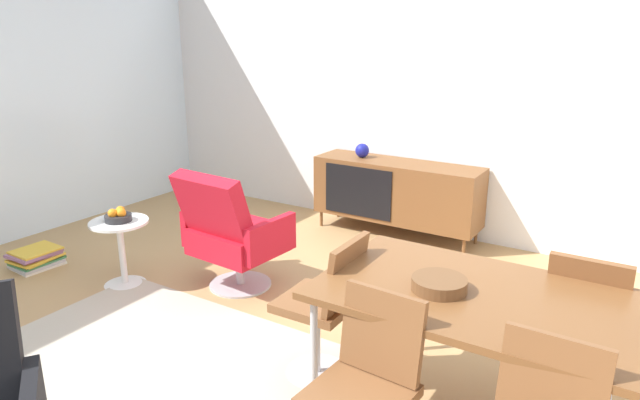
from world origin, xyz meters
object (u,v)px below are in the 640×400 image
object	(u,v)px
side_table_round	(121,245)
fruit_bowl	(118,216)
sideboard	(396,191)
dining_table	(491,305)
lounge_chair_red	(232,231)
wooden_bowl_on_table	(439,284)
dining_chair_near_window	(327,302)
dining_chair_back_right	(585,319)
magazine_stack	(36,258)
vase_cobalt	(362,150)
dining_chair_front_left	(367,386)

from	to	relation	value
side_table_round	fruit_bowl	distance (m)	0.24
sideboard	fruit_bowl	world-z (taller)	sideboard
dining_table	lounge_chair_red	xyz separation A→B (m)	(-2.09, 0.60, -0.23)
wooden_bowl_on_table	side_table_round	size ratio (longest dim) A/B	0.50
dining_chair_near_window	dining_chair_back_right	bearing A→B (deg)	24.22
dining_chair_near_window	lounge_chair_red	bearing A→B (deg)	153.64
dining_chair_near_window	magazine_stack	xyz separation A→B (m)	(-2.87, 0.03, -0.39)
sideboard	fruit_bowl	size ratio (longest dim) A/B	8.00
sideboard	vase_cobalt	bearing A→B (deg)	179.71
side_table_round	magazine_stack	size ratio (longest dim) A/B	1.34
lounge_chair_red	side_table_round	bearing A→B (deg)	-153.14
vase_cobalt	lounge_chair_red	bearing A→B (deg)	-95.15
magazine_stack	fruit_bowl	bearing A→B (deg)	11.02
sideboard	lounge_chair_red	world-z (taller)	lounge_chair_red
dining_chair_near_window	lounge_chair_red	size ratio (longest dim) A/B	0.90
wooden_bowl_on_table	magazine_stack	distance (m)	3.60
dining_chair_near_window	lounge_chair_red	xyz separation A→B (m)	(-1.20, 0.60, -0.00)
dining_chair_back_right	dining_chair_near_window	size ratio (longest dim) A/B	1.00
magazine_stack	dining_chair_near_window	bearing A→B (deg)	-0.55
vase_cobalt	dining_table	world-z (taller)	vase_cobalt
wooden_bowl_on_table	dining_chair_back_right	distance (m)	0.90
dining_table	side_table_round	xyz separation A→B (m)	(-2.87, 0.20, -0.38)
dining_table	dining_chair_back_right	size ratio (longest dim) A/B	1.87
vase_cobalt	sideboard	bearing A→B (deg)	-0.29
dining_chair_front_left	magazine_stack	bearing A→B (deg)	170.23
dining_chair_near_window	wooden_bowl_on_table	bearing A→B (deg)	-5.64
dining_chair_front_left	magazine_stack	distance (m)	3.49
dining_table	lounge_chair_red	distance (m)	2.19
dining_chair_front_left	wooden_bowl_on_table	bearing A→B (deg)	76.93
dining_chair_back_right	dining_chair_front_left	bearing A→B (deg)	-121.94
vase_cobalt	fruit_bowl	world-z (taller)	vase_cobalt
wooden_bowl_on_table	dining_chair_near_window	world-z (taller)	dining_chair_near_window
sideboard	dining_chair_near_window	distance (m)	2.44
dining_chair_back_right	side_table_round	distance (m)	3.24
vase_cobalt	wooden_bowl_on_table	distance (m)	2.95
magazine_stack	dining_table	bearing A→B (deg)	-0.44
sideboard	side_table_round	size ratio (longest dim) A/B	3.08
vase_cobalt	dining_chair_front_left	bearing A→B (deg)	-61.43
dining_chair_back_right	fruit_bowl	world-z (taller)	dining_chair_back_right
side_table_round	wooden_bowl_on_table	bearing A→B (deg)	-5.78
dining_chair_front_left	magazine_stack	xyz separation A→B (m)	(-3.41, 0.59, -0.39)
dining_chair_front_left	fruit_bowl	world-z (taller)	dining_chair_front_left
vase_cobalt	fruit_bowl	xyz separation A→B (m)	(-0.93, -2.15, -0.23)
dining_table	dining_chair_front_left	bearing A→B (deg)	-121.78
wooden_bowl_on_table	side_table_round	xyz separation A→B (m)	(-2.64, 0.27, -0.45)
dining_chair_front_left	fruit_bowl	bearing A→B (deg)	163.17
vase_cobalt	side_table_round	bearing A→B (deg)	-113.52
vase_cobalt	lounge_chair_red	xyz separation A→B (m)	(-0.16, -1.76, -0.32)
dining_chair_front_left	fruit_bowl	distance (m)	2.63
dining_table	magazine_stack	world-z (taller)	dining_table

